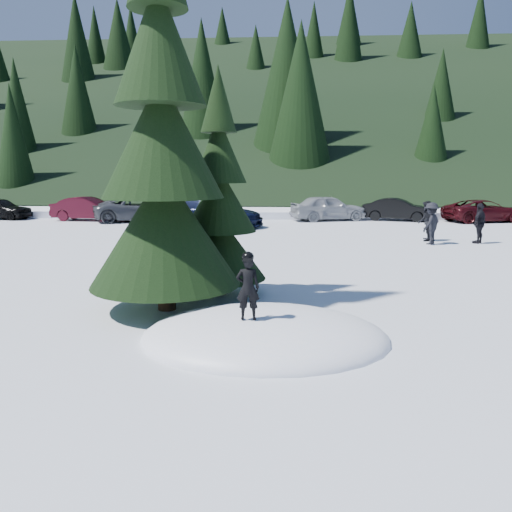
# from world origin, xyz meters

# --- Properties ---
(ground) EXTENTS (200.00, 200.00, 0.00)m
(ground) POSITION_xyz_m (0.00, 0.00, 0.00)
(ground) COLOR white
(ground) RESTS_ON ground
(snow_mound) EXTENTS (4.48, 3.52, 0.96)m
(snow_mound) POSITION_xyz_m (0.00, 0.00, 0.00)
(snow_mound) COLOR white
(snow_mound) RESTS_ON ground
(forest_hillside) EXTENTS (200.00, 60.00, 25.00)m
(forest_hillside) POSITION_xyz_m (0.00, 54.00, 12.50)
(forest_hillside) COLOR black
(forest_hillside) RESTS_ON ground
(spruce_tall) EXTENTS (3.20, 3.20, 8.60)m
(spruce_tall) POSITION_xyz_m (-2.20, 1.80, 3.32)
(spruce_tall) COLOR black
(spruce_tall) RESTS_ON ground
(spruce_short) EXTENTS (2.20, 2.20, 5.37)m
(spruce_short) POSITION_xyz_m (-1.20, 3.20, 2.10)
(spruce_short) COLOR black
(spruce_short) RESTS_ON ground
(child_skier) EXTENTS (0.41, 0.28, 1.10)m
(child_skier) POSITION_xyz_m (-0.27, -0.39, 1.03)
(child_skier) COLOR black
(child_skier) RESTS_ON snow_mound
(adult_0) EXTENTS (0.86, 0.98, 1.71)m
(adult_0) POSITION_xyz_m (6.39, 12.98, 0.85)
(adult_0) COLOR black
(adult_0) RESTS_ON ground
(adult_1) EXTENTS (0.97, 0.99, 1.67)m
(adult_1) POSITION_xyz_m (8.39, 12.35, 0.83)
(adult_1) COLOR black
(adult_1) RESTS_ON ground
(adult_2) EXTENTS (1.20, 1.25, 1.71)m
(adult_2) POSITION_xyz_m (6.33, 12.01, 0.85)
(adult_2) COLOR black
(adult_2) RESTS_ON ground
(car_1) EXTENTS (4.38, 1.80, 1.41)m
(car_1) POSITION_xyz_m (-11.39, 20.80, 0.71)
(car_1) COLOR #390A15
(car_1) RESTS_ON ground
(car_2) EXTENTS (5.67, 4.20, 1.43)m
(car_2) POSITION_xyz_m (-8.31, 20.58, 0.72)
(car_2) COLOR #43464A
(car_2) RESTS_ON ground
(car_3) EXTENTS (5.65, 3.78, 1.52)m
(car_3) POSITION_xyz_m (-3.31, 17.91, 0.76)
(car_3) COLOR black
(car_3) RESTS_ON ground
(car_4) EXTENTS (4.84, 3.06, 1.53)m
(car_4) POSITION_xyz_m (2.99, 21.58, 0.77)
(car_4) COLOR #94989C
(car_4) RESTS_ON ground
(car_5) EXTENTS (4.31, 2.61, 1.34)m
(car_5) POSITION_xyz_m (7.15, 21.71, 0.67)
(car_5) COLOR black
(car_5) RESTS_ON ground
(car_6) EXTENTS (5.06, 3.31, 1.29)m
(car_6) POSITION_xyz_m (12.01, 21.30, 0.65)
(car_6) COLOR #33090D
(car_6) RESTS_ON ground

